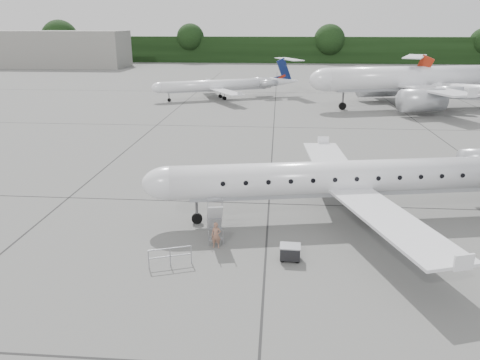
# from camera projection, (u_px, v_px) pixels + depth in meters

# --- Properties ---
(ground) EXTENTS (320.00, 320.00, 0.00)m
(ground) POSITION_uv_depth(u_px,v_px,m) (380.00, 246.00, 26.56)
(ground) COLOR #626260
(ground) RESTS_ON ground
(treeline) EXTENTS (260.00, 4.00, 8.00)m
(treeline) POSITION_uv_depth(u_px,v_px,m) (298.00, 50.00, 148.12)
(treeline) COLOR black
(treeline) RESTS_ON ground
(terminal_building) EXTENTS (40.00, 14.00, 10.00)m
(terminal_building) POSITION_uv_depth(u_px,v_px,m) (56.00, 49.00, 134.30)
(terminal_building) COLOR gray
(terminal_building) RESTS_ON ground
(main_regional_jet) EXTENTS (33.11, 26.51, 7.60)m
(main_regional_jet) POSITION_uv_depth(u_px,v_px,m) (355.00, 161.00, 29.32)
(main_regional_jet) COLOR silver
(main_regional_jet) RESTS_ON ground
(airstair) EXTENTS (1.25, 2.32, 2.38)m
(airstair) POSITION_uv_depth(u_px,v_px,m) (215.00, 219.00, 27.17)
(airstair) COLOR silver
(airstair) RESTS_ON ground
(passenger) EXTENTS (0.56, 0.38, 1.50)m
(passenger) POSITION_uv_depth(u_px,v_px,m) (216.00, 235.00, 26.13)
(passenger) COLOR #8C604C
(passenger) RESTS_ON ground
(safety_railing) EXTENTS (2.10, 0.81, 1.00)m
(safety_railing) POSITION_uv_depth(u_px,v_px,m) (170.00, 257.00, 24.21)
(safety_railing) COLOR #929499
(safety_railing) RESTS_ON ground
(baggage_cart) EXTENTS (1.08, 0.89, 0.91)m
(baggage_cart) POSITION_uv_depth(u_px,v_px,m) (290.00, 252.00, 24.82)
(baggage_cart) COLOR black
(baggage_cart) RESTS_ON ground
(bg_narrowbody) EXTENTS (38.76, 32.07, 12.09)m
(bg_narrowbody) POSITION_uv_depth(u_px,v_px,m) (414.00, 66.00, 68.24)
(bg_narrowbody) COLOR silver
(bg_narrowbody) RESTS_ON ground
(bg_regional_left) EXTENTS (29.21, 25.80, 6.35)m
(bg_regional_left) POSITION_uv_depth(u_px,v_px,m) (217.00, 80.00, 76.89)
(bg_regional_left) COLOR silver
(bg_regional_left) RESTS_ON ground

